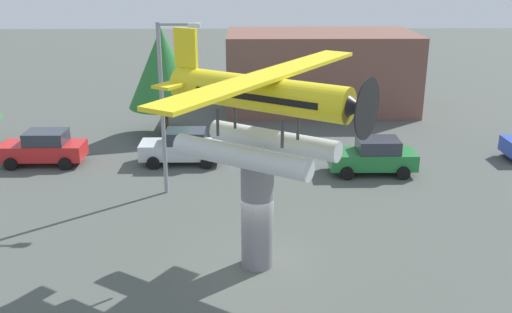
# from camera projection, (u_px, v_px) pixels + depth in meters

# --- Properties ---
(ground_plane) EXTENTS (140.00, 140.00, 0.00)m
(ground_plane) POSITION_uv_depth(u_px,v_px,m) (257.00, 264.00, 20.09)
(ground_plane) COLOR #4C514C
(display_pedestal) EXTENTS (1.10, 1.10, 3.91)m
(display_pedestal) POSITION_uv_depth(u_px,v_px,m) (257.00, 213.00, 19.45)
(display_pedestal) COLOR slate
(display_pedestal) RESTS_ON ground
(floatplane_monument) EXTENTS (7.03, 9.33, 4.00)m
(floatplane_monument) POSITION_uv_depth(u_px,v_px,m) (261.00, 109.00, 18.20)
(floatplane_monument) COLOR silver
(floatplane_monument) RESTS_ON display_pedestal
(car_near_red) EXTENTS (4.20, 2.02, 1.76)m
(car_near_red) POSITION_uv_depth(u_px,v_px,m) (44.00, 148.00, 29.56)
(car_near_red) COLOR red
(car_near_red) RESTS_ON ground
(car_mid_silver) EXTENTS (4.20, 2.02, 1.76)m
(car_mid_silver) POSITION_uv_depth(u_px,v_px,m) (183.00, 147.00, 29.73)
(car_mid_silver) COLOR silver
(car_mid_silver) RESTS_ON ground
(car_far_green) EXTENTS (4.20, 2.02, 1.76)m
(car_far_green) POSITION_uv_depth(u_px,v_px,m) (373.00, 156.00, 28.32)
(car_far_green) COLOR #237A38
(car_far_green) RESTS_ON ground
(streetlight_primary) EXTENTS (1.84, 0.28, 7.58)m
(streetlight_primary) POSITION_uv_depth(u_px,v_px,m) (166.00, 97.00, 24.82)
(streetlight_primary) COLOR gray
(streetlight_primary) RESTS_ON ground
(storefront_building) EXTENTS (12.75, 6.85, 5.28)m
(storefront_building) POSITION_uv_depth(u_px,v_px,m) (320.00, 71.00, 40.09)
(storefront_building) COLOR brown
(storefront_building) RESTS_ON ground
(tree_east) EXTENTS (4.12, 4.12, 6.34)m
(tree_east) POSITION_uv_depth(u_px,v_px,m) (163.00, 68.00, 33.46)
(tree_east) COLOR brown
(tree_east) RESTS_ON ground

